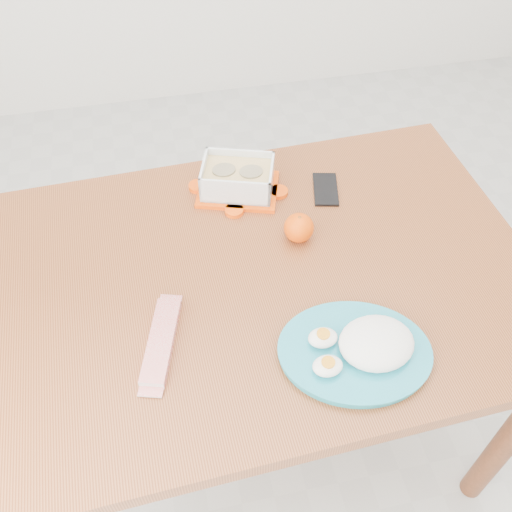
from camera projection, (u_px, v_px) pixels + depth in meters
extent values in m
plane|color=#B7B7B2|center=(304.00, 370.00, 1.95)|extent=(3.50, 3.50, 0.00)
cube|color=brown|center=(256.00, 280.00, 1.27)|extent=(1.28, 0.89, 0.04)
cylinder|color=brown|center=(510.00, 437.00, 1.42)|extent=(0.06, 0.06, 0.71)
cylinder|color=brown|center=(42.00, 305.00, 1.69)|extent=(0.06, 0.06, 0.71)
cylinder|color=brown|center=(395.00, 236.00, 1.88)|extent=(0.06, 0.06, 0.71)
cube|color=#FF4E07|center=(238.00, 189.00, 1.43)|extent=(0.23, 0.20, 0.01)
cube|color=white|center=(238.00, 177.00, 1.40)|extent=(0.20, 0.17, 0.07)
cube|color=tan|center=(238.00, 179.00, 1.41)|extent=(0.19, 0.16, 0.05)
cylinder|color=tan|center=(224.00, 173.00, 1.40)|extent=(0.07, 0.07, 0.02)
cylinder|color=tan|center=(251.00, 174.00, 1.39)|extent=(0.07, 0.07, 0.02)
sphere|color=#FA3305|center=(299.00, 228.00, 1.30)|extent=(0.07, 0.07, 0.07)
cylinder|color=teal|center=(354.00, 352.00, 1.12)|extent=(0.36, 0.36, 0.02)
ellipsoid|color=white|center=(378.00, 339.00, 1.09)|extent=(0.17, 0.16, 0.06)
ellipsoid|color=white|center=(323.00, 338.00, 1.11)|extent=(0.07, 0.06, 0.03)
ellipsoid|color=white|center=(328.00, 366.00, 1.07)|extent=(0.07, 0.06, 0.03)
cube|color=red|center=(161.00, 341.00, 1.13)|extent=(0.10, 0.20, 0.02)
cube|color=black|center=(326.00, 189.00, 1.44)|extent=(0.08, 0.13, 0.01)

